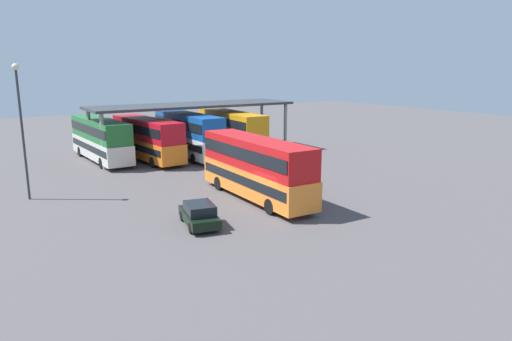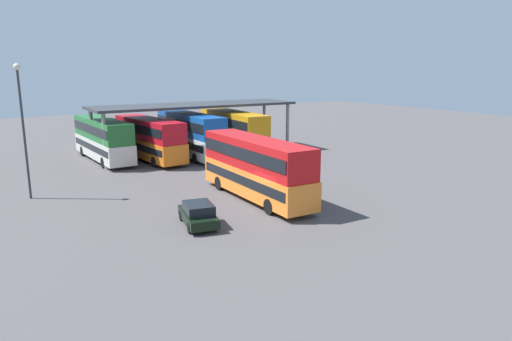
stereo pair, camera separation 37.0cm
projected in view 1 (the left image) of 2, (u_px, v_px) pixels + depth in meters
name	position (u px, v px, depth m)	size (l,w,h in m)	color
ground_plane	(275.00, 210.00, 29.76)	(140.00, 140.00, 0.00)	#4F4B4C
double_decker_main	(256.00, 166.00, 31.94)	(2.87, 11.30, 4.20)	orange
parked_hatchback	(199.00, 214.00, 26.80)	(2.41, 3.97, 1.35)	black
double_decker_near_canopy	(101.00, 138.00, 45.01)	(2.76, 11.56, 4.03)	silver
double_decker_mid_row	(147.00, 138.00, 45.24)	(3.42, 11.08, 4.06)	orange
double_decker_far_right	(188.00, 133.00, 47.11)	(2.63, 11.56, 4.36)	white
double_decker_end_of_row	(231.00, 131.00, 48.98)	(3.32, 11.72, 4.38)	white
depot_canopy	(193.00, 107.00, 47.68)	(21.08, 6.31, 5.23)	#33353A
lamppost_tall	(21.00, 118.00, 31.08)	(0.44, 0.44, 9.15)	#33353A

